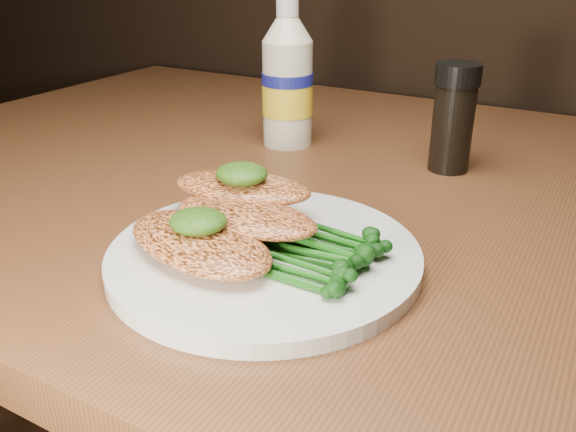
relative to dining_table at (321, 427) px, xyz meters
The scene contains 10 objects.
dining_table is the anchor object (origin of this frame).
plate 0.44m from the dining_table, 78.17° to the right, with size 0.25×0.25×0.01m, color white.
chicken_front 0.47m from the dining_table, 88.49° to the right, with size 0.14×0.08×0.02m, color #F88B4F.
chicken_mid 0.45m from the dining_table, 84.29° to the right, with size 0.13×0.07×0.02m, color #F88B4F.
chicken_back 0.45m from the dining_table, 92.32° to the right, with size 0.13×0.06×0.02m, color #F88B4F.
pesto_front 0.48m from the dining_table, 88.81° to the right, with size 0.05×0.04×0.02m, color #103207.
pesto_back 0.46m from the dining_table, 90.92° to the right, with size 0.05×0.04×0.02m, color #103207.
broccolini_bundle 0.46m from the dining_table, 68.76° to the right, with size 0.12×0.09×0.02m, color #185713, non-canonical shape.
mayo_bottle 0.48m from the dining_table, 142.48° to the left, with size 0.06×0.06×0.18m, color beige, non-canonical shape.
pepper_grinder 0.46m from the dining_table, 35.25° to the left, with size 0.05×0.05×0.12m, color black, non-canonical shape.
Camera 1 is at (0.27, 0.48, 0.99)m, focal length 37.45 mm.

